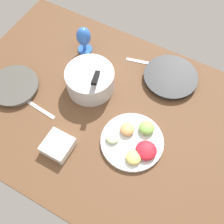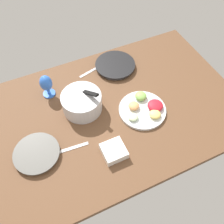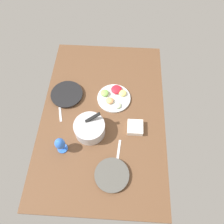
{
  "view_description": "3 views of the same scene",
  "coord_description": "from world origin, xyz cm",
  "px_view_note": "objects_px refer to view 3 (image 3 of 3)",
  "views": [
    {
      "loc": [
        32.99,
        -58.28,
        120.93
      ],
      "look_at": [
        1.25,
        -1.04,
        4.82
      ],
      "focal_mm": 45.22,
      "sensor_mm": 36.0,
      "label": 1
    },
    {
      "loc": [
        -38.45,
        -81.37,
        123.92
      ],
      "look_at": [
        -3.0,
        -4.39,
        4.82
      ],
      "focal_mm": 39.36,
      "sensor_mm": 36.0,
      "label": 2
    },
    {
      "loc": [
        -87.8,
        -12.69,
        159.6
      ],
      "look_at": [
        -0.39,
        -7.61,
        4.82
      ],
      "focal_mm": 34.39,
      "sensor_mm": 36.0,
      "label": 3
    }
  ],
  "objects_px": {
    "dinner_plate_left": "(112,175)",
    "hurricane_glass_blue": "(60,144)",
    "dinner_plate_right": "(67,94)",
    "fruit_platter": "(114,97)",
    "mixing_bowl": "(90,128)",
    "square_bowl_white": "(135,127)"
  },
  "relations": [
    {
      "from": "dinner_plate_left",
      "to": "hurricane_glass_blue",
      "type": "xyz_separation_m",
      "value": [
        0.18,
        0.39,
        0.08
      ]
    },
    {
      "from": "dinner_plate_right",
      "to": "dinner_plate_left",
      "type": "bearing_deg",
      "value": -147.12
    },
    {
      "from": "dinner_plate_left",
      "to": "fruit_platter",
      "type": "bearing_deg",
      "value": 1.86
    },
    {
      "from": "mixing_bowl",
      "to": "square_bowl_white",
      "type": "distance_m",
      "value": 0.37
    },
    {
      "from": "dinner_plate_right",
      "to": "square_bowl_white",
      "type": "height_order",
      "value": "square_bowl_white"
    },
    {
      "from": "hurricane_glass_blue",
      "to": "square_bowl_white",
      "type": "height_order",
      "value": "hurricane_glass_blue"
    },
    {
      "from": "dinner_plate_left",
      "to": "mixing_bowl",
      "type": "xyz_separation_m",
      "value": [
        0.34,
        0.2,
        0.05
      ]
    },
    {
      "from": "fruit_platter",
      "to": "hurricane_glass_blue",
      "type": "xyz_separation_m",
      "value": [
        -0.5,
        0.37,
        0.08
      ]
    },
    {
      "from": "hurricane_glass_blue",
      "to": "square_bowl_white",
      "type": "relative_size",
      "value": 1.3
    },
    {
      "from": "mixing_bowl",
      "to": "square_bowl_white",
      "type": "bearing_deg",
      "value": -82.8
    },
    {
      "from": "fruit_platter",
      "to": "hurricane_glass_blue",
      "type": "height_order",
      "value": "hurricane_glass_blue"
    },
    {
      "from": "dinner_plate_left",
      "to": "dinner_plate_right",
      "type": "bearing_deg",
      "value": 32.88
    },
    {
      "from": "dinner_plate_left",
      "to": "hurricane_glass_blue",
      "type": "bearing_deg",
      "value": 65.03
    },
    {
      "from": "mixing_bowl",
      "to": "hurricane_glass_blue",
      "type": "xyz_separation_m",
      "value": [
        -0.16,
        0.2,
        0.03
      ]
    },
    {
      "from": "dinner_plate_left",
      "to": "square_bowl_white",
      "type": "bearing_deg",
      "value": -23.23
    },
    {
      "from": "square_bowl_white",
      "to": "mixing_bowl",
      "type": "bearing_deg",
      "value": 97.2
    },
    {
      "from": "dinner_plate_right",
      "to": "square_bowl_white",
      "type": "xyz_separation_m",
      "value": [
        -0.29,
        -0.61,
        0.01
      ]
    },
    {
      "from": "square_bowl_white",
      "to": "dinner_plate_left",
      "type": "bearing_deg",
      "value": 156.77
    },
    {
      "from": "fruit_platter",
      "to": "square_bowl_white",
      "type": "height_order",
      "value": "fruit_platter"
    },
    {
      "from": "dinner_plate_left",
      "to": "hurricane_glass_blue",
      "type": "height_order",
      "value": "hurricane_glass_blue"
    },
    {
      "from": "mixing_bowl",
      "to": "hurricane_glass_blue",
      "type": "height_order",
      "value": "mixing_bowl"
    },
    {
      "from": "mixing_bowl",
      "to": "dinner_plate_right",
      "type": "bearing_deg",
      "value": 35.81
    }
  ]
}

